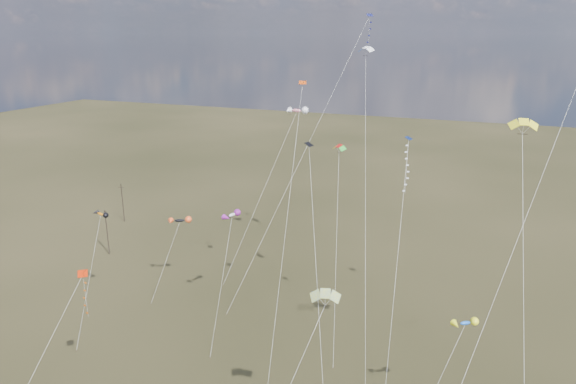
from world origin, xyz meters
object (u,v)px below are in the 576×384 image
at_px(utility_pole_far, 123,202).
at_px(utility_pole_near, 107,232).
at_px(novelty_black_orange, 179,221).
at_px(diamond_black_high, 576,107).
at_px(parafoil_yellow, 524,124).

bearing_deg(utility_pole_far, utility_pole_near, -60.26).
relative_size(utility_pole_near, novelty_black_orange, 0.70).
height_order(utility_pole_far, diamond_black_high, diamond_black_high).
xyz_separation_m(utility_pole_far, parafoil_yellow, (69.34, -32.31, 25.23)).
bearing_deg(utility_pole_near, utility_pole_far, 119.74).
bearing_deg(parafoil_yellow, utility_pole_far, 155.01).
height_order(utility_pole_near, diamond_black_high, diamond_black_high).
bearing_deg(novelty_black_orange, utility_pole_far, 143.17).
height_order(utility_pole_far, novelty_black_orange, novelty_black_orange).
xyz_separation_m(diamond_black_high, parafoil_yellow, (-4.65, -8.58, -0.55)).
height_order(utility_pole_far, parafoil_yellow, parafoil_yellow).
xyz_separation_m(utility_pole_near, novelty_black_orange, (19.06, -6.27, 6.81)).
relative_size(utility_pole_near, utility_pole_far, 1.00).
bearing_deg(diamond_black_high, utility_pole_near, 171.61).
distance_m(parafoil_yellow, novelty_black_orange, 47.67).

